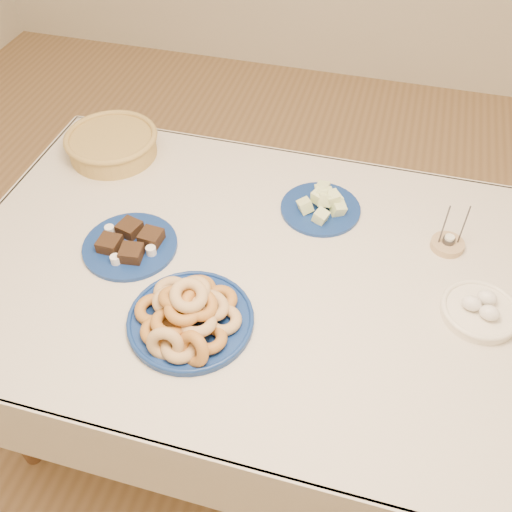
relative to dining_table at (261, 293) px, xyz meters
The scene contains 8 objects.
ground 0.64m from the dining_table, ahead, with size 5.00×5.00×0.00m, color olive.
dining_table is the anchor object (origin of this frame).
donut_platter 0.30m from the dining_table, 117.49° to the right, with size 0.34×0.34×0.15m.
melon_plate 0.33m from the dining_table, 67.51° to the left, with size 0.26×0.26×0.08m.
brownie_plate 0.40m from the dining_table, behind, with size 0.29×0.29×0.05m.
wicker_basket 0.74m from the dining_table, 148.75° to the left, with size 0.41×0.41×0.08m.
candle_holder 0.55m from the dining_table, 24.15° to the left, with size 0.11×0.11×0.16m.
egg_bowl 0.59m from the dining_table, ahead, with size 0.23×0.23×0.06m.
Camera 1 is at (0.27, -1.02, 1.91)m, focal length 40.00 mm.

